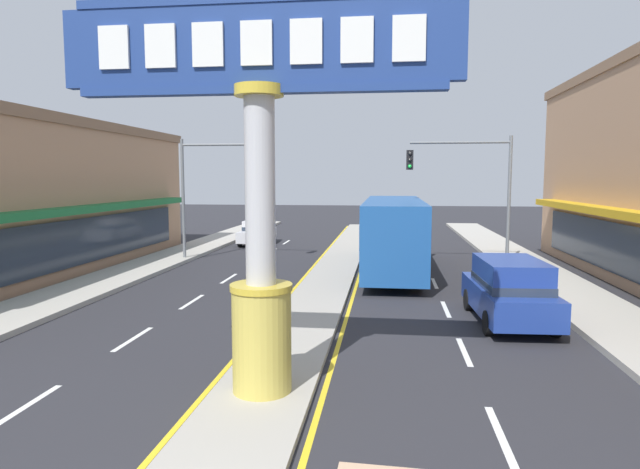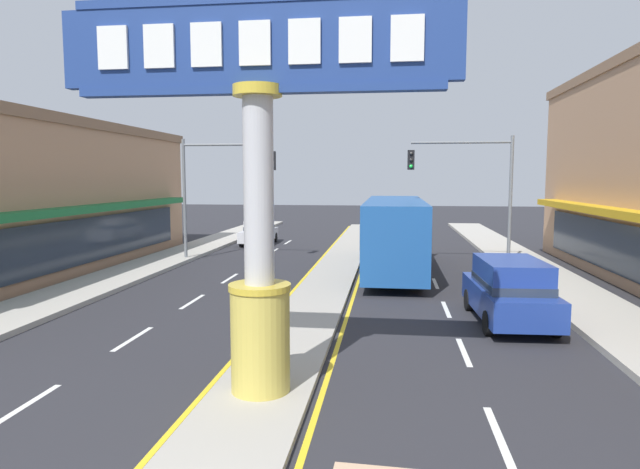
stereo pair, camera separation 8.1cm
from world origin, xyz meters
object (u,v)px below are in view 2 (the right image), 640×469
object	(u,v)px
district_sign	(258,180)
traffic_light_left_side	(217,178)
bus_near_right_lane	(395,231)
suv_far_right_lane	(510,290)
sedan_mid_left_lane	(259,232)
traffic_light_right_side	(472,178)

from	to	relation	value
district_sign	traffic_light_left_side	size ratio (longest dim) A/B	1.20
district_sign	traffic_light_left_side	distance (m)	17.80
district_sign	bus_near_right_lane	xyz separation A→B (m)	(2.64, 14.77, -2.35)
bus_near_right_lane	suv_far_right_lane	xyz separation A→B (m)	(3.30, -8.50, -0.88)
traffic_light_left_side	sedan_mid_left_lane	world-z (taller)	traffic_light_left_side
district_sign	traffic_light_right_side	world-z (taller)	district_sign
district_sign	suv_far_right_lane	size ratio (longest dim) A/B	1.59
suv_far_right_lane	sedan_mid_left_lane	world-z (taller)	suv_far_right_lane
suv_far_right_lane	traffic_light_left_side	bearing A→B (deg)	139.47
district_sign	traffic_light_left_side	bearing A→B (deg)	110.47
suv_far_right_lane	bus_near_right_lane	bearing A→B (deg)	111.24
district_sign	bus_near_right_lane	bearing A→B (deg)	79.87
bus_near_right_lane	sedan_mid_left_lane	distance (m)	12.72
traffic_light_left_side	sedan_mid_left_lane	size ratio (longest dim) A/B	1.43
traffic_light_right_side	suv_far_right_lane	distance (m)	10.63
traffic_light_right_side	sedan_mid_left_lane	bearing A→B (deg)	147.59
traffic_light_right_side	traffic_light_left_side	bearing A→B (deg)	178.65
district_sign	traffic_light_left_side	world-z (taller)	district_sign
traffic_light_left_side	traffic_light_right_side	bearing A→B (deg)	-1.35
traffic_light_right_side	sedan_mid_left_lane	xyz separation A→B (m)	(-12.16, 7.72, -3.46)
traffic_light_left_side	bus_near_right_lane	xyz separation A→B (m)	(8.86, -1.90, -2.38)
bus_near_right_lane	district_sign	bearing A→B (deg)	-100.13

